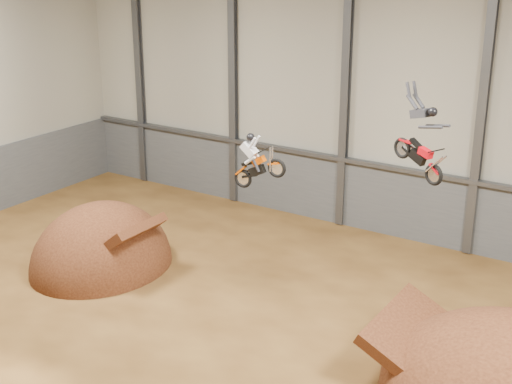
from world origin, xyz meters
TOP-DOWN VIEW (x-y plane):
  - floor at (0.00, 0.00)m, footprint 40.00×40.00m
  - back_wall at (0.00, 15.00)m, footprint 40.00×0.10m
  - lower_band_back at (0.00, 14.90)m, footprint 39.80×0.18m
  - steel_rail at (0.00, 14.75)m, footprint 39.80×0.35m
  - steel_column_0 at (-16.67, 14.80)m, footprint 0.40×0.36m
  - steel_column_1 at (-10.00, 14.80)m, footprint 0.40×0.36m
  - steel_column_2 at (-3.33, 14.80)m, footprint 0.40×0.36m
  - steel_column_3 at (3.33, 14.80)m, footprint 0.40×0.36m
  - takeoff_ramp at (-10.08, 4.38)m, footprint 5.88×6.79m
  - fmx_rider_a at (-1.84, 4.93)m, footprint 2.97×1.05m
  - fmx_rider_b at (3.86, 5.28)m, footprint 3.75×2.20m

SIDE VIEW (x-z plane):
  - floor at x=0.00m, z-range 0.00..0.00m
  - takeoff_ramp at x=-10.08m, z-range -2.94..2.94m
  - lower_band_back at x=0.00m, z-range 0.00..3.50m
  - steel_rail at x=0.00m, z-range 3.45..3.65m
  - fmx_rider_a at x=-1.84m, z-range 4.98..7.79m
  - back_wall at x=0.00m, z-range 0.00..14.00m
  - steel_column_0 at x=-16.67m, z-range 0.05..13.95m
  - steel_column_1 at x=-10.00m, z-range 0.05..13.95m
  - steel_column_2 at x=-3.33m, z-range 0.05..13.95m
  - steel_column_3 at x=3.33m, z-range 0.05..13.95m
  - fmx_rider_b at x=3.86m, z-range 6.28..9.73m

